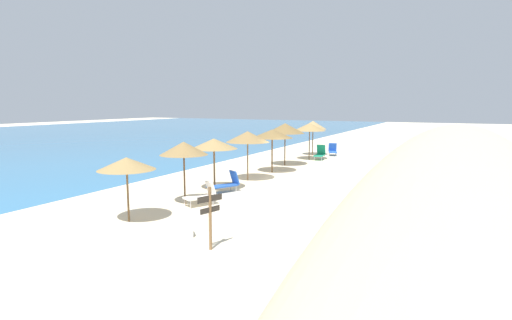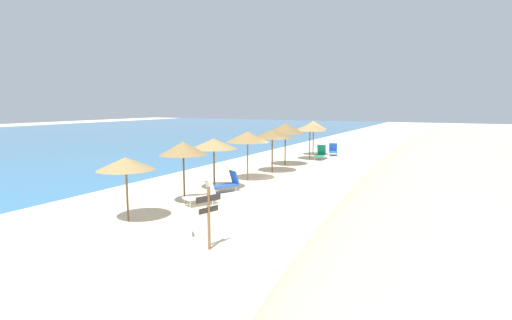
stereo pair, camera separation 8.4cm
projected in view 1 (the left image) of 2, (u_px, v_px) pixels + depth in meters
ground_plane at (293, 181)px, 22.59m from camera, size 160.00×160.00×0.00m
dune_ridge at (457, 162)px, 19.58m from camera, size 48.21×6.18×2.96m
beach_umbrella_0 at (126, 164)px, 14.44m from camera, size 2.06×2.06×2.37m
beach_umbrella_1 at (184, 148)px, 16.92m from camera, size 2.03×2.03×2.69m
beach_umbrella_2 at (214, 144)px, 19.83m from camera, size 2.31×2.31×2.58m
beach_umbrella_3 at (248, 137)px, 22.40m from camera, size 2.42×2.42×2.76m
beach_umbrella_4 at (272, 134)px, 25.04m from camera, size 2.56×2.56×2.70m
beach_umbrella_5 at (285, 128)px, 27.86m from camera, size 2.68×2.68×2.95m
beach_umbrella_6 at (310, 127)px, 30.71m from camera, size 2.46×2.46×2.82m
beach_umbrella_7 at (313, 125)px, 33.43m from camera, size 2.23×2.23×2.88m
lounge_chair_0 at (202, 195)px, 17.08m from camera, size 1.46×1.16×0.97m
lounge_chair_1 at (333, 150)px, 33.71m from camera, size 1.47×1.05×1.01m
lounge_chair_2 at (226, 184)px, 19.67m from camera, size 1.68×1.23×1.01m
lounge_chair_3 at (320, 153)px, 31.20m from camera, size 1.54×0.83×1.12m
wooden_signpost at (210, 213)px, 11.75m from camera, size 0.79×0.35×1.88m
cooler_box at (186, 230)px, 13.08m from camera, size 0.64×0.64×0.40m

